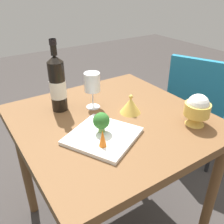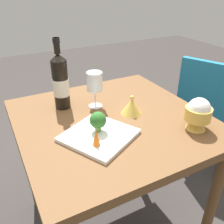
{
  "view_description": "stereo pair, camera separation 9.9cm",
  "coord_description": "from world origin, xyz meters",
  "views": [
    {
      "loc": [
        -0.82,
        0.54,
        1.31
      ],
      "look_at": [
        0.0,
        0.0,
        0.77
      ],
      "focal_mm": 39.54,
      "sensor_mm": 36.0,
      "label": 1
    },
    {
      "loc": [
        -0.87,
        0.46,
        1.31
      ],
      "look_at": [
        0.0,
        0.0,
        0.77
      ],
      "focal_mm": 39.54,
      "sensor_mm": 36.0,
      "label": 2
    }
  ],
  "objects": [
    {
      "name": "ground_plane",
      "position": [
        0.0,
        0.0,
        0.0
      ],
      "size": [
        8.0,
        8.0,
        0.0
      ],
      "primitive_type": "plane",
      "color": "#383330"
    },
    {
      "name": "dining_table",
      "position": [
        0.0,
        0.0,
        0.65
      ],
      "size": [
        0.84,
        0.84,
        0.74
      ],
      "color": "brown",
      "rests_on": "ground_plane"
    },
    {
      "name": "chair_by_wall",
      "position": [
        0.16,
        -0.85,
        0.53
      ],
      "size": [
        0.53,
        0.53,
        0.85
      ],
      "rotation": [
        0.0,
        0.0,
        3.55
      ],
      "color": "teal",
      "rests_on": "ground_plane"
    },
    {
      "name": "wine_bottle",
      "position": [
        0.21,
        0.17,
        0.87
      ],
      "size": [
        0.08,
        0.08,
        0.34
      ],
      "color": "black",
      "rests_on": "dining_table"
    },
    {
      "name": "wine_glass",
      "position": [
        0.14,
        0.02,
        0.87
      ],
      "size": [
        0.08,
        0.08,
        0.18
      ],
      "color": "white",
      "rests_on": "dining_table"
    },
    {
      "name": "rice_bowl",
      "position": [
        -0.25,
        -0.27,
        0.81
      ],
      "size": [
        0.11,
        0.11,
        0.14
      ],
      "color": "gold",
      "rests_on": "dining_table"
    },
    {
      "name": "rice_bowl_lid",
      "position": [
        -0.01,
        -0.1,
        0.78
      ],
      "size": [
        0.1,
        0.1,
        0.09
      ],
      "color": "gold",
      "rests_on": "dining_table"
    },
    {
      "name": "serving_plate",
      "position": [
        -0.11,
        0.12,
        0.75
      ],
      "size": [
        0.34,
        0.34,
        0.02
      ],
      "rotation": [
        0.0,
        0.0,
        0.48
      ],
      "color": "white",
      "rests_on": "dining_table"
    },
    {
      "name": "broccoli_floret",
      "position": [
        -0.09,
        0.11,
        0.8
      ],
      "size": [
        0.07,
        0.07,
        0.09
      ],
      "color": "#729E4C",
      "rests_on": "serving_plate"
    },
    {
      "name": "carrot_garnish_left",
      "position": [
        -0.18,
        0.16,
        0.79
      ],
      "size": [
        0.03,
        0.03,
        0.07
      ],
      "color": "orange",
      "rests_on": "serving_plate"
    },
    {
      "name": "carrot_garnish_right",
      "position": [
        -0.05,
        0.07,
        0.78
      ],
      "size": [
        0.03,
        0.03,
        0.05
      ],
      "color": "orange",
      "rests_on": "serving_plate"
    }
  ]
}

